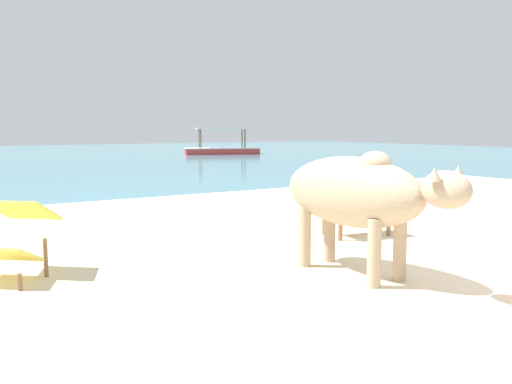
{
  "coord_description": "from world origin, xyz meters",
  "views": [
    {
      "loc": [
        -3.67,
        -2.68,
        1.34
      ],
      "look_at": [
        -0.12,
        3.0,
        0.55
      ],
      "focal_mm": 38.65,
      "sensor_mm": 36.0,
      "label": 1
    }
  ],
  "objects_px": {
    "bottle": "(345,191)",
    "deck_chair_far": "(13,234)",
    "boat_red": "(222,149)",
    "low_bench_table": "(357,207)",
    "cow": "(356,193)"
  },
  "relations": [
    {
      "from": "bottle",
      "to": "boat_red",
      "type": "xyz_separation_m",
      "value": [
        8.6,
        18.93,
        -0.28
      ]
    },
    {
      "from": "cow",
      "to": "boat_red",
      "type": "bearing_deg",
      "value": 150.22
    },
    {
      "from": "bottle",
      "to": "boat_red",
      "type": "relative_size",
      "value": 0.08
    },
    {
      "from": "deck_chair_far",
      "to": "bottle",
      "type": "bearing_deg",
      "value": 128.35
    },
    {
      "from": "bottle",
      "to": "boat_red",
      "type": "height_order",
      "value": "boat_red"
    },
    {
      "from": "low_bench_table",
      "to": "boat_red",
      "type": "xyz_separation_m",
      "value": [
        8.48,
        19.02,
        -0.1
      ]
    },
    {
      "from": "deck_chair_far",
      "to": "boat_red",
      "type": "height_order",
      "value": "boat_red"
    },
    {
      "from": "low_bench_table",
      "to": "deck_chair_far",
      "type": "relative_size",
      "value": 0.88
    },
    {
      "from": "low_bench_table",
      "to": "boat_red",
      "type": "distance_m",
      "value": 20.82
    },
    {
      "from": "boat_red",
      "to": "deck_chair_far",
      "type": "bearing_deg",
      "value": -103.01
    },
    {
      "from": "bottle",
      "to": "deck_chair_far",
      "type": "relative_size",
      "value": 0.32
    },
    {
      "from": "bottle",
      "to": "deck_chair_far",
      "type": "height_order",
      "value": "bottle"
    },
    {
      "from": "deck_chair_far",
      "to": "boat_red",
      "type": "xyz_separation_m",
      "value": [
        12.27,
        18.85,
        -0.13
      ]
    },
    {
      "from": "cow",
      "to": "deck_chair_far",
      "type": "relative_size",
      "value": 2.12
    },
    {
      "from": "bottle",
      "to": "boat_red",
      "type": "distance_m",
      "value": 20.8
    }
  ]
}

